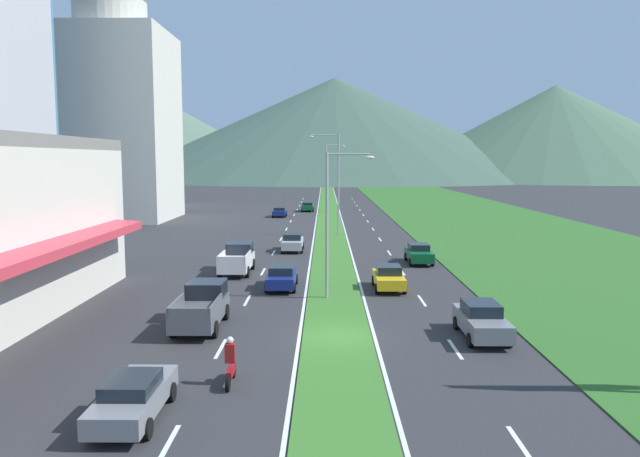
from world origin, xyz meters
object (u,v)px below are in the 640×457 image
(street_lamp_mid, at_px, (335,178))
(car_7, at_px, (282,277))
(car_8, at_px, (280,212))
(pickup_truck_0, at_px, (237,259))
(car_4, at_px, (308,207))
(car_3, at_px, (419,253))
(car_6, at_px, (481,320))
(motorcycle_rider, at_px, (231,365))
(car_2, at_px, (389,277))
(car_0, at_px, (293,242))
(street_lamp_far, at_px, (328,173))
(car_1, at_px, (133,397))
(street_lamp_near, at_px, (332,214))
(pickup_truck_1, at_px, (202,307))

(street_lamp_mid, distance_m, car_7, 28.06)
(car_8, relative_size, pickup_truck_0, 0.78)
(car_4, bearing_deg, car_3, -168.13)
(car_6, bearing_deg, car_4, -171.75)
(street_lamp_mid, relative_size, car_3, 2.47)
(pickup_truck_0, bearing_deg, car_8, 0.15)
(car_3, xyz_separation_m, car_8, (-13.92, 39.05, -0.07))
(street_lamp_mid, height_order, car_6, street_lamp_mid)
(car_6, xyz_separation_m, car_8, (-13.71, 59.41, -0.11))
(street_lamp_mid, relative_size, motorcycle_rider, 5.45)
(car_3, distance_m, car_4, 49.53)
(car_2, xyz_separation_m, car_3, (3.41, 9.83, 0.02))
(car_0, distance_m, motorcycle_rider, 32.70)
(street_lamp_mid, relative_size, car_0, 2.50)
(car_2, bearing_deg, pickup_truck_0, -118.91)
(car_0, relative_size, car_3, 0.99)
(car_0, relative_size, car_2, 1.04)
(car_6, distance_m, car_8, 60.97)
(street_lamp_mid, bearing_deg, car_2, -83.93)
(car_4, bearing_deg, street_lamp_mid, -172.87)
(street_lamp_far, bearing_deg, car_1, -94.86)
(street_lamp_near, bearing_deg, car_1, -110.88)
(car_8, bearing_deg, street_lamp_near, -172.35)
(street_lamp_near, distance_m, car_3, 14.84)
(car_0, bearing_deg, street_lamp_mid, -19.63)
(car_7, xyz_separation_m, pickup_truck_0, (-3.62, 5.56, 0.22))
(car_1, distance_m, car_7, 20.03)
(car_1, xyz_separation_m, motorcycle_rider, (2.62, 3.05, 0.01))
(street_lamp_mid, relative_size, car_6, 2.37)
(car_2, bearing_deg, pickup_truck_1, -49.27)
(street_lamp_mid, bearing_deg, car_6, -80.85)
(car_2, bearing_deg, car_8, -167.86)
(car_6, relative_size, car_8, 1.09)
(car_6, distance_m, pickup_truck_0, 21.21)
(pickup_truck_0, distance_m, motorcycle_rider, 22.46)
(street_lamp_far, distance_m, pickup_truck_1, 66.68)
(street_lamp_mid, bearing_deg, car_3, -70.23)
(car_7, bearing_deg, car_4, -0.00)
(car_0, bearing_deg, car_3, -121.50)
(car_2, xyz_separation_m, car_6, (3.20, -10.53, 0.06))
(street_lamp_near, xyz_separation_m, car_3, (7.02, 12.38, -4.22))
(street_lamp_near, height_order, car_1, street_lamp_near)
(car_4, distance_m, pickup_truck_0, 52.68)
(car_4, bearing_deg, car_7, 180.00)
(street_lamp_mid, distance_m, pickup_truck_1, 37.20)
(car_2, distance_m, motorcycle_rider, 18.14)
(pickup_truck_1, bearing_deg, car_1, 179.97)
(street_lamp_far, distance_m, car_4, 6.23)
(street_lamp_mid, relative_size, pickup_truck_1, 2.02)
(pickup_truck_0, bearing_deg, street_lamp_near, -140.67)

